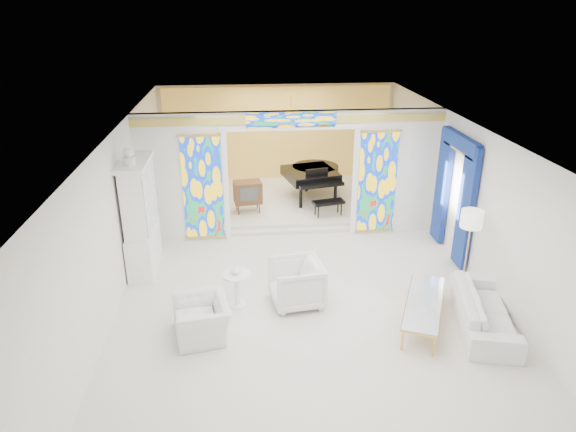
{
  "coord_description": "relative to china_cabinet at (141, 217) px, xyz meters",
  "views": [
    {
      "loc": [
        -1.13,
        -9.26,
        5.22
      ],
      "look_at": [
        -0.24,
        0.2,
        1.24
      ],
      "focal_mm": 32.0,
      "sensor_mm": 36.0,
      "label": 1
    }
  ],
  "objects": [
    {
      "name": "floor",
      "position": [
        3.22,
        -0.6,
        -1.17
      ],
      "size": [
        12.0,
        12.0,
        0.0
      ],
      "primitive_type": "plane",
      "color": "silver",
      "rests_on": "ground"
    },
    {
      "name": "ceiling",
      "position": [
        3.22,
        -0.6,
        1.83
      ],
      "size": [
        7.0,
        12.0,
        0.02
      ],
      "primitive_type": "cube",
      "color": "white",
      "rests_on": "wall_back"
    },
    {
      "name": "wall_back",
      "position": [
        3.22,
        5.4,
        0.33
      ],
      "size": [
        7.0,
        0.02,
        3.0
      ],
      "primitive_type": "cube",
      "color": "silver",
      "rests_on": "floor"
    },
    {
      "name": "wall_left",
      "position": [
        -0.28,
        -0.6,
        0.33
      ],
      "size": [
        0.02,
        12.0,
        3.0
      ],
      "primitive_type": "cube",
      "color": "silver",
      "rests_on": "floor"
    },
    {
      "name": "wall_right",
      "position": [
        6.72,
        -0.6,
        0.33
      ],
      "size": [
        0.02,
        12.0,
        3.0
      ],
      "primitive_type": "cube",
      "color": "silver",
      "rests_on": "floor"
    },
    {
      "name": "partition_wall",
      "position": [
        3.22,
        1.4,
        0.48
      ],
      "size": [
        7.0,
        0.22,
        3.0
      ],
      "color": "silver",
      "rests_on": "floor"
    },
    {
      "name": "stained_glass_left",
      "position": [
        1.19,
        1.29,
        0.13
      ],
      "size": [
        0.9,
        0.04,
        2.4
      ],
      "primitive_type": "cube",
      "color": "gold",
      "rests_on": "partition_wall"
    },
    {
      "name": "stained_glass_right",
      "position": [
        5.25,
        1.29,
        0.13
      ],
      "size": [
        0.9,
        0.04,
        2.4
      ],
      "primitive_type": "cube",
      "color": "gold",
      "rests_on": "partition_wall"
    },
    {
      "name": "stained_glass_transom",
      "position": [
        3.22,
        1.29,
        1.65
      ],
      "size": [
        2.0,
        0.04,
        0.34
      ],
      "primitive_type": "cube",
      "color": "gold",
      "rests_on": "partition_wall"
    },
    {
      "name": "alcove_platform",
      "position": [
        3.22,
        3.5,
        -1.08
      ],
      "size": [
        6.8,
        3.8,
        0.18
      ],
      "primitive_type": "cube",
      "color": "silver",
      "rests_on": "floor"
    },
    {
      "name": "gold_curtain_back",
      "position": [
        3.22,
        5.28,
        0.33
      ],
      "size": [
        6.7,
        0.1,
        2.9
      ],
      "primitive_type": "cube",
      "color": "#FDCD58",
      "rests_on": "wall_back"
    },
    {
      "name": "chandelier",
      "position": [
        3.42,
        3.4,
        1.38
      ],
      "size": [
        0.48,
        0.48,
        0.3
      ],
      "primitive_type": "cylinder",
      "color": "gold",
      "rests_on": "ceiling"
    },
    {
      "name": "blue_drapes",
      "position": [
        6.62,
        0.1,
        0.41
      ],
      "size": [
        0.14,
        1.85,
        2.65
      ],
      "color": "navy",
      "rests_on": "wall_right"
    },
    {
      "name": "china_cabinet",
      "position": [
        0.0,
        0.0,
        0.0
      ],
      "size": [
        0.56,
        1.46,
        2.72
      ],
      "color": "white",
      "rests_on": "floor"
    },
    {
      "name": "armchair_left",
      "position": [
        1.33,
        -2.52,
        -0.84
      ],
      "size": [
        1.05,
        1.15,
        0.65
      ],
      "primitive_type": "imported",
      "rotation": [
        0.0,
        0.0,
        -1.38
      ],
      "color": "white",
      "rests_on": "floor"
    },
    {
      "name": "armchair_right",
      "position": [
        3.01,
        -1.67,
        -0.74
      ],
      "size": [
        1.05,
        1.03,
        0.85
      ],
      "primitive_type": "imported",
      "rotation": [
        0.0,
        0.0,
        -1.44
      ],
      "color": "white",
      "rests_on": "floor"
    },
    {
      "name": "sofa",
      "position": [
        6.17,
        -2.7,
        -0.85
      ],
      "size": [
        1.33,
        2.3,
        0.63
      ],
      "primitive_type": "imported",
      "rotation": [
        0.0,
        0.0,
        1.33
      ],
      "color": "white",
      "rests_on": "floor"
    },
    {
      "name": "side_table",
      "position": [
        1.92,
        -1.63,
        -0.74
      ],
      "size": [
        0.64,
        0.64,
        0.66
      ],
      "rotation": [
        0.0,
        0.0,
        0.25
      ],
      "color": "white",
      "rests_on": "floor"
    },
    {
      "name": "vase",
      "position": [
        1.92,
        -1.63,
        -0.42
      ],
      "size": [
        0.2,
        0.2,
        0.18
      ],
      "primitive_type": "imported",
      "rotation": [
        0.0,
        0.0,
        0.18
      ],
      "color": "white",
      "rests_on": "side_table"
    },
    {
      "name": "coffee_table",
      "position": [
        5.15,
        -2.5,
        -0.77
      ],
      "size": [
        1.33,
        2.01,
        0.43
      ],
      "rotation": [
        0.0,
        0.0,
        -0.42
      ],
      "color": "white",
      "rests_on": "floor"
    },
    {
      "name": "floor_lamp",
      "position": [
        6.3,
        -1.49,
        0.25
      ],
      "size": [
        0.52,
        0.52,
        1.67
      ],
      "rotation": [
        0.0,
        0.0,
        -0.34
      ],
      "color": "gold",
      "rests_on": "floor"
    },
    {
      "name": "grand_piano",
      "position": [
        4.05,
        3.5,
        -0.32
      ],
      "size": [
        1.75,
        2.69,
        0.99
      ],
      "rotation": [
        0.0,
        0.0,
        0.22
      ],
      "color": "black",
      "rests_on": "alcove_platform"
    },
    {
      "name": "tv_console",
      "position": [
        2.22,
        2.55,
        -0.46
      ],
      "size": [
        0.76,
        0.57,
        0.81
      ],
      "rotation": [
        0.0,
        0.0,
        0.14
      ],
      "color": "brown",
      "rests_on": "alcove_platform"
    }
  ]
}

